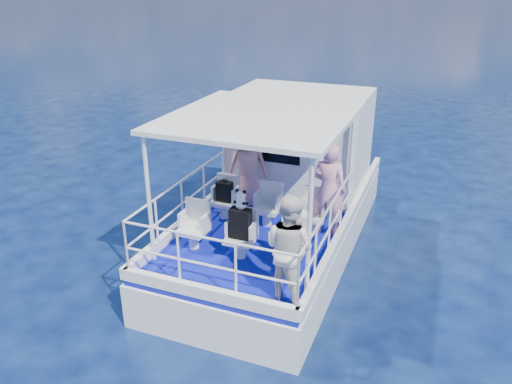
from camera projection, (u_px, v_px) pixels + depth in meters
ground at (263, 270)px, 9.88m from camera, size 2000.00×2000.00×0.00m
hull at (279, 247)px, 10.74m from camera, size 3.00×7.00×1.60m
deck at (280, 211)px, 10.40m from camera, size 2.90×6.90×0.10m
cabin at (300, 141)px, 11.06m from camera, size 2.85×2.00×2.20m
canopy at (260, 117)px, 8.47m from camera, size 3.00×3.20×0.08m
canopy_posts at (259, 181)px, 8.88m from camera, size 2.77×2.97×2.20m
railings at (252, 218)px, 8.84m from camera, size 2.84×3.59×1.00m
seat_port_fwd at (225, 209)px, 9.93m from camera, size 0.48×0.46×0.38m
seat_center_fwd at (267, 216)px, 9.62m from camera, size 0.48×0.46×0.38m
seat_stbd_fwd at (312, 224)px, 9.32m from camera, size 0.48×0.46×0.38m
seat_port_aft at (194, 238)px, 8.82m from camera, size 0.48×0.46×0.38m
seat_center_aft at (240, 247)px, 8.51m from camera, size 0.48×0.46×0.38m
seat_stbd_aft at (291, 257)px, 8.21m from camera, size 0.48×0.46×0.38m
passenger_port_fwd at (248, 168)px, 10.24m from camera, size 0.74×0.64×1.67m
passenger_stbd_fwd at (329, 190)px, 9.01m from camera, size 0.67×0.46×1.79m
passenger_stbd_aft at (289, 248)px, 7.19m from camera, size 0.98×0.87×1.67m
backpack_port at (225, 192)px, 9.74m from camera, size 0.31×0.17×0.40m
backpack_center at (240, 223)px, 8.33m from camera, size 0.35×0.20×0.53m
compact_camera at (224, 181)px, 9.65m from camera, size 0.09×0.06×0.06m
panda at (241, 199)px, 8.18m from camera, size 0.22×0.18×0.34m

